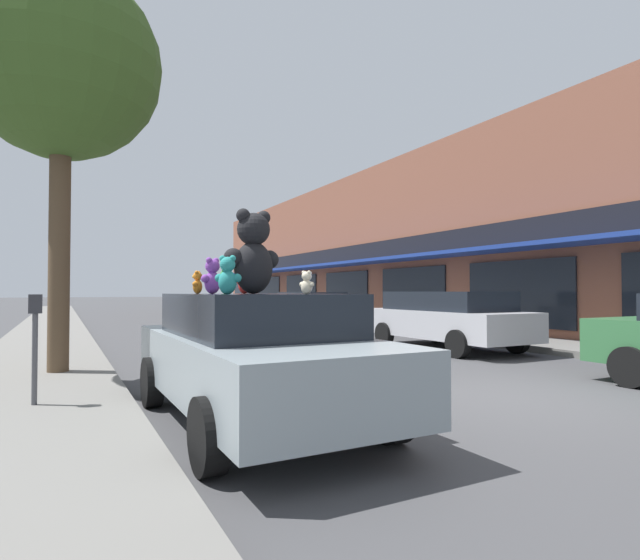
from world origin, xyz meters
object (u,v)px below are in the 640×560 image
object	(u,v)px
teddy_bear_white	(307,283)
parked_car_far_right	(311,309)
parked_car_far_center	(446,317)
teddy_bear_teal	(228,276)
street_tree	(62,65)
teddy_bear_giant	(253,253)
teddy_bear_cream	(306,283)
teddy_bear_green	(225,282)
parking_meter	(35,334)
plush_art_car	(255,354)
teddy_bear_red	(244,280)
teddy_bear_purple	(212,276)
teddy_bear_orange	(197,283)

from	to	relation	value
teddy_bear_white	parked_car_far_right	xyz separation A→B (m)	(6.21, 12.40, -0.78)
teddy_bear_white	parked_car_far_center	world-z (taller)	teddy_bear_white
teddy_bear_teal	teddy_bear_white	xyz separation A→B (m)	(1.01, 0.37, -0.06)
teddy_bear_white	street_tree	distance (m)	6.13
teddy_bear_giant	teddy_bear_cream	size ratio (longest dim) A/B	4.25
teddy_bear_green	parking_meter	size ratio (longest dim) A/B	0.22
teddy_bear_giant	parking_meter	xyz separation A→B (m)	(-2.23, 1.18, -0.93)
plush_art_car	parking_meter	size ratio (longest dim) A/B	3.38
plush_art_car	teddy_bear_white	xyz separation A→B (m)	(0.46, -0.38, 0.79)
street_tree	teddy_bear_cream	bearing A→B (deg)	-66.31
parked_car_far_center	parking_meter	world-z (taller)	parked_car_far_center
parking_meter	street_tree	bearing A→B (deg)	84.91
plush_art_car	teddy_bear_red	distance (m)	1.04
plush_art_car	teddy_bear_white	bearing A→B (deg)	-39.88
teddy_bear_teal	parked_car_far_right	xyz separation A→B (m)	(7.23, 12.77, -0.84)
parked_car_far_right	street_tree	distance (m)	12.66
teddy_bear_red	teddy_bear_cream	distance (m)	1.58
teddy_bear_cream	teddy_bear_white	size ratio (longest dim) A/B	0.92
parked_car_far_center	teddy_bear_red	bearing A→B (deg)	-150.18
teddy_bear_purple	parked_car_far_center	world-z (taller)	teddy_bear_purple
teddy_bear_teal	teddy_bear_purple	bearing A→B (deg)	-50.55
plush_art_car	street_tree	xyz separation A→B (m)	(-1.97, 3.90, 4.44)
street_tree	teddy_bear_teal	bearing A→B (deg)	-73.05
teddy_bear_red	parked_car_far_center	distance (m)	7.64
plush_art_car	parked_car_far_center	bearing A→B (deg)	32.96
parked_car_far_center	parked_car_far_right	world-z (taller)	parked_car_far_center
teddy_bear_red	teddy_bear_green	size ratio (longest dim) A/B	1.20
teddy_bear_white	street_tree	size ratio (longest dim) A/B	0.04
parked_car_far_right	parking_meter	xyz separation A→B (m)	(-8.87, -10.67, 0.19)
teddy_bear_red	teddy_bear_cream	world-z (taller)	teddy_bear_red
teddy_bear_orange	teddy_bear_red	size ratio (longest dim) A/B	0.80
teddy_bear_red	parked_car_far_center	size ratio (longest dim) A/B	0.08
teddy_bear_purple	parked_car_far_right	distance (m)	14.11
teddy_bear_giant	teddy_bear_white	size ratio (longest dim) A/B	3.91
teddy_bear_cream	teddy_bear_red	bearing A→B (deg)	-24.46
teddy_bear_green	parked_car_far_right	bearing A→B (deg)	-171.03
teddy_bear_giant	teddy_bear_green	size ratio (longest dim) A/B	3.45
teddy_bear_red	teddy_bear_teal	world-z (taller)	teddy_bear_teal
teddy_bear_purple	teddy_bear_cream	size ratio (longest dim) A/B	1.69
teddy_bear_teal	teddy_bear_purple	xyz separation A→B (m)	(0.03, 0.66, 0.01)
teddy_bear_teal	parked_car_far_right	size ratio (longest dim) A/B	0.08
teddy_bear_cream	parking_meter	xyz separation A→B (m)	(-2.36, 2.31, -0.58)
teddy_bear_giant	teddy_bear_purple	size ratio (longest dim) A/B	2.52
teddy_bear_giant	parking_meter	bearing A→B (deg)	-39.20
teddy_bear_purple	street_tree	xyz separation A→B (m)	(-1.45, 3.99, 3.58)
teddy_bear_white	street_tree	world-z (taller)	street_tree
plush_art_car	teddy_bear_giant	bearing A→B (deg)	78.38
parking_meter	teddy_bear_orange	bearing A→B (deg)	-25.16
plush_art_car	teddy_bear_green	distance (m)	0.87
plush_art_car	teddy_bear_green	xyz separation A→B (m)	(-0.32, 0.11, 0.80)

